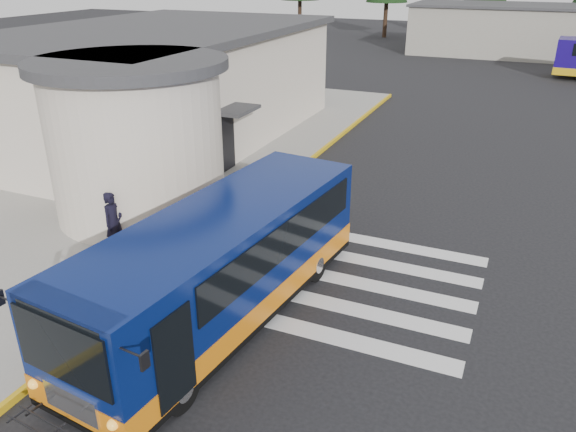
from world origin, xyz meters
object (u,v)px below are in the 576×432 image
at_px(transit_bus, 222,269).
at_px(pedestrian_b, 100,201).
at_px(bollard, 145,261).
at_px(pedestrian_a, 114,222).

distance_m(transit_bus, pedestrian_b, 6.28).
height_order(transit_bus, bollard, transit_bus).
bearing_deg(transit_bus, pedestrian_a, 167.84).
bearing_deg(bollard, transit_bus, -7.01).
bearing_deg(pedestrian_a, transit_bus, -103.89).
relative_size(transit_bus, pedestrian_b, 6.04).
bearing_deg(pedestrian_b, transit_bus, 46.11).
bearing_deg(bollard, pedestrian_a, 148.59).
height_order(pedestrian_a, bollard, pedestrian_a).
xyz_separation_m(transit_bus, pedestrian_b, (-5.70, 2.62, -0.31)).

